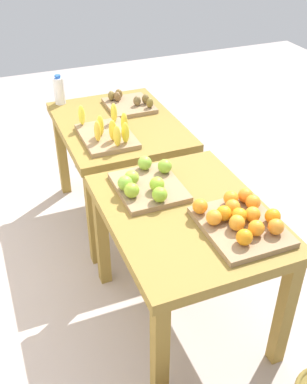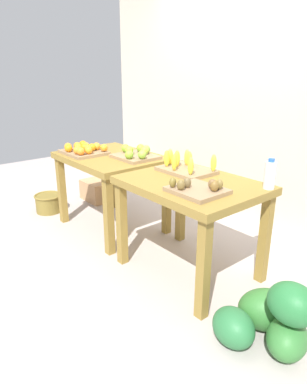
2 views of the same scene
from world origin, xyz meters
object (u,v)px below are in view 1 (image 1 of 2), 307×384
(display_table_right, at_px, (119,137))
(watermelon_pile, at_px, (112,139))
(apple_bin, at_px, (147,184))
(orange_bin, at_px, (241,219))
(water_bottle, at_px, (59,90))
(kiwi_bin, at_px, (129,104))
(display_table_left, at_px, (187,229))
(banana_crate, at_px, (108,132))

(display_table_right, relative_size, watermelon_pile, 1.62)
(apple_bin, relative_size, watermelon_pile, 0.66)
(orange_bin, height_order, apple_bin, apple_bin)
(water_bottle, height_order, watermelon_pile, water_bottle)
(orange_bin, distance_m, watermelon_pile, 2.30)
(apple_bin, xyz_separation_m, kiwi_bin, (1.07, -0.28, -0.01))
(kiwi_bin, height_order, watermelon_pile, kiwi_bin)
(water_bottle, bearing_deg, display_table_left, -169.34)
(apple_bin, bearing_deg, kiwi_bin, -14.50)
(banana_crate, relative_size, kiwi_bin, 1.23)
(display_table_left, relative_size, orange_bin, 2.36)
(kiwi_bin, relative_size, water_bottle, 1.65)
(display_table_left, relative_size, display_table_right, 1.00)
(display_table_left, distance_m, apple_bin, 0.32)
(display_table_left, height_order, orange_bin, orange_bin)
(display_table_right, height_order, orange_bin, orange_bin)
(banana_crate, distance_m, watermelon_pile, 1.32)
(watermelon_pile, bearing_deg, display_table_right, 166.87)
(banana_crate, bearing_deg, apple_bin, -178.24)
(kiwi_bin, bearing_deg, display_table_right, 142.80)
(banana_crate, bearing_deg, display_table_right, -33.09)
(display_table_right, distance_m, watermelon_pile, 1.03)
(apple_bin, bearing_deg, water_bottle, 7.66)
(display_table_left, distance_m, watermelon_pile, 2.07)
(apple_bin, relative_size, kiwi_bin, 1.18)
(kiwi_bin, xyz_separation_m, watermelon_pile, (0.67, -0.05, -0.63))
(kiwi_bin, bearing_deg, orange_bin, -179.11)
(display_table_left, bearing_deg, banana_crate, 8.78)
(banana_crate, xyz_separation_m, kiwi_bin, (0.42, -0.30, -0.02))
(display_table_right, distance_m, water_bottle, 0.60)
(orange_bin, xyz_separation_m, watermelon_pile, (2.21, -0.02, -0.65))
(display_table_right, bearing_deg, water_bottle, 32.57)
(display_table_left, relative_size, watermelon_pile, 1.62)
(apple_bin, height_order, water_bottle, water_bottle)
(display_table_left, distance_m, water_bottle, 1.63)
(display_table_right, relative_size, kiwi_bin, 2.89)
(banana_crate, relative_size, watermelon_pile, 0.69)
(orange_bin, relative_size, water_bottle, 2.02)
(display_table_left, xyz_separation_m, water_bottle, (1.59, 0.30, 0.22))
(display_table_right, bearing_deg, banana_crate, 146.91)
(orange_bin, bearing_deg, kiwi_bin, 0.89)
(orange_bin, bearing_deg, banana_crate, 16.03)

